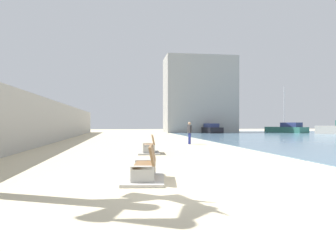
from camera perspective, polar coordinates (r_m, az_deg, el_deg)
name	(u,v)px	position (r m, az deg, el deg)	size (l,w,h in m)	color
ground_plane	(143,143)	(25.73, -4.57, -3.04)	(120.00, 120.00, 0.00)	beige
seawall	(45,121)	(26.28, -21.12, 0.76)	(0.80, 64.00, 3.45)	#ADAAA3
bench_near	(145,172)	(8.93, -4.11, -8.22)	(1.36, 2.22, 0.98)	#ADAAA3
bench_far	(149,149)	(16.88, -3.38, -4.10)	(1.23, 2.17, 0.98)	#ADAAA3
person_walking	(190,131)	(24.18, 3.87, -0.93)	(0.31, 0.48, 1.69)	navy
boat_distant	(287,129)	(56.57, 20.46, -0.45)	(4.54, 7.80, 7.69)	#337060
boat_mid_bay	(209,129)	(51.96, 7.41, -0.58)	(3.01, 6.50, 1.51)	black
harbor_building	(200,95)	(55.48, 5.68, 5.52)	(12.00, 6.00, 12.90)	#9E9E99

